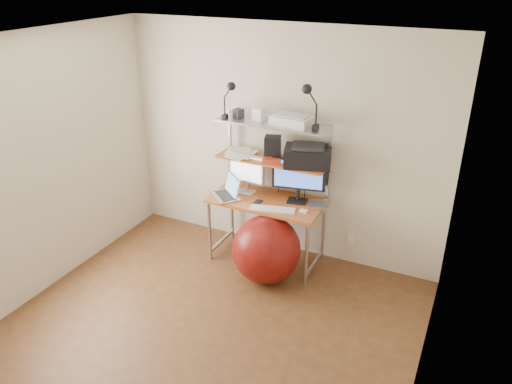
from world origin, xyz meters
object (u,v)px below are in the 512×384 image
(monitor_silver, at_px, (246,171))
(monitor_black, at_px, (299,177))
(printer, at_px, (308,156))
(laptop, at_px, (229,192))
(exercise_ball, at_px, (266,249))

(monitor_silver, xyz_separation_m, monitor_black, (0.58, 0.04, 0.03))
(monitor_black, xyz_separation_m, printer, (0.08, 0.01, 0.24))
(laptop, distance_m, printer, 0.95)
(monitor_black, xyz_separation_m, laptop, (-0.71, -0.21, -0.23))
(monitor_silver, bearing_deg, exercise_ball, -38.66)
(laptop, height_order, exercise_ball, laptop)
(monitor_silver, relative_size, laptop, 1.10)
(monitor_black, bearing_deg, exercise_ball, -120.38)
(printer, bearing_deg, exercise_ball, -134.25)
(monitor_silver, bearing_deg, monitor_black, 8.80)
(monitor_black, height_order, exercise_ball, monitor_black)
(laptop, bearing_deg, printer, 56.70)
(monitor_silver, distance_m, laptop, 0.30)
(monitor_black, distance_m, exercise_ball, 0.82)
(exercise_ball, bearing_deg, printer, 62.71)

